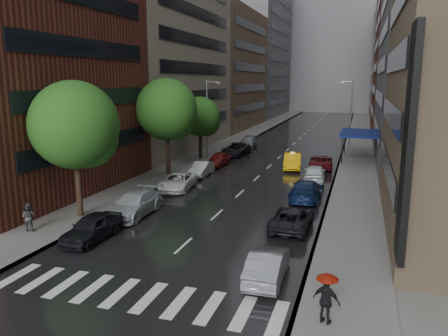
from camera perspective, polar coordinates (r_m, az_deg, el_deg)
The scene contains 19 objects.
ground at distance 21.81m, azimuth -9.48°, elevation -13.66°, with size 220.00×220.00×0.00m, color gray.
road at distance 68.76m, azimuth 9.62°, elevation 3.61°, with size 14.00×140.00×0.01m, color black.
sidewalk_left at distance 70.52m, azimuth 2.35°, elevation 4.01°, with size 4.00×140.00×0.15m, color gray.
sidewalk_right at distance 68.14m, azimuth 17.15°, elevation 3.25°, with size 4.00×140.00×0.15m, color gray.
crosswalk at distance 20.14m, azimuth -11.62°, elevation -15.94°, with size 13.15×2.80×0.01m.
buildings_left at distance 80.33m, azimuth -0.15°, elevation 16.30°, with size 8.00×108.00×38.00m.
buildings_right at distance 74.68m, azimuth 22.67°, elevation 15.09°, with size 8.05×109.10×36.00m.
building_far at distance 136.00m, azimuth 13.96°, elevation 14.00°, with size 40.00×14.00×32.00m, color slate.
tree_near at distance 30.09m, azimuth -18.94°, elevation 5.31°, with size 5.78×5.78×9.21m.
tree_mid at distance 42.35m, azimuth -7.48°, elevation 7.59°, with size 5.88×5.88×9.38m.
tree_far at distance 50.78m, azimuth -3.14°, elevation 6.70°, with size 4.59×4.59×7.32m.
taxi at distance 46.36m, azimuth 8.92°, elevation 0.89°, with size 1.71×4.92×1.62m, color #E5AA0C.
parked_cars_left at distance 42.90m, azimuth -2.78°, elevation 0.09°, with size 2.77×41.39×1.61m.
parked_cars_right at distance 35.20m, azimuth 10.79°, elevation -2.64°, with size 2.72×32.21×1.60m.
ped_black_umbrella at distance 29.09m, azimuth -24.23°, elevation -5.18°, with size 0.96×0.98×2.09m.
ped_red_umbrella at distance 17.40m, azimuth 13.26°, elevation -15.77°, with size 1.16×0.82×2.01m.
street_lamp_left at distance 50.62m, azimuth -2.14°, elevation 6.56°, with size 1.74×0.22×9.00m.
street_lamp_right at distance 62.69m, azimuth 16.19°, elevation 7.07°, with size 1.74×0.22×9.00m.
awning at distance 52.87m, azimuth 17.16°, elevation 4.36°, with size 4.00×8.00×3.12m.
Camera 1 is at (9.16, -17.53, 9.20)m, focal length 35.00 mm.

